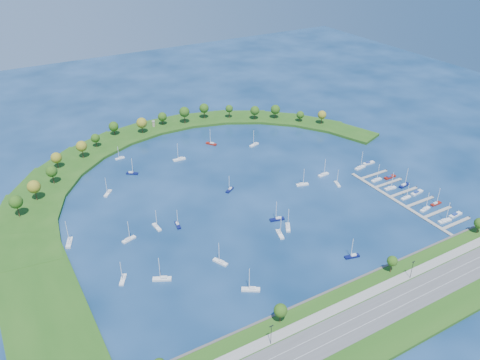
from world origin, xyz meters
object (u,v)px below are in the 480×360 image
moored_boat_12 (288,227)px  docked_boat_8 (376,180)px  moored_boat_2 (220,262)px  docked_boat_5 (417,193)px  moored_boat_15 (277,219)px  moored_boat_5 (302,184)px  docked_boat_9 (390,177)px  moored_boat_6 (211,143)px  moored_boat_20 (108,193)px  moored_boat_9 (337,183)px  docked_boat_10 (360,167)px  moored_boat_0 (157,227)px  moored_boat_13 (179,159)px  moored_boat_18 (120,158)px  docked_boat_0 (445,220)px  docked_boat_3 (436,203)px  docked_boat_1 (455,215)px  docked_boat_7 (404,185)px  moored_boat_1 (129,239)px  docked_boat_6 (390,188)px  moored_boat_10 (162,278)px  moored_boat_17 (230,189)px  moored_boat_19 (280,234)px  docked_boat_2 (425,209)px  moored_boat_11 (251,289)px  moored_boat_16 (132,173)px  docked_boat_4 (406,197)px  moored_boat_3 (254,144)px  docked_boat_11 (369,163)px  moored_boat_21 (69,242)px  moored_boat_8 (123,279)px

moored_boat_12 → docked_boat_8: moored_boat_12 is taller
moored_boat_2 → docked_boat_5: moored_boat_2 is taller
moored_boat_12 → moored_boat_15: 9.78m
moored_boat_5 → docked_boat_9: size_ratio=1.32×
moored_boat_6 → moored_boat_20: 94.50m
moored_boat_9 → docked_boat_10: 29.47m
moored_boat_0 → moored_boat_13: bearing=143.5°
moored_boat_2 → moored_boat_18: 138.27m
moored_boat_0 → docked_boat_8: (144.71, -22.11, -0.00)m
docked_boat_0 → docked_boat_3: size_ratio=1.13×
moored_boat_20 → docked_boat_1: bearing=92.9°
docked_boat_7 → moored_boat_1: bearing=160.8°
moored_boat_5 → moored_boat_20: moored_boat_20 is taller
docked_boat_1 → docked_boat_8: docked_boat_8 is taller
docked_boat_8 → docked_boat_1: bearing=-80.7°
moored_boat_15 → moored_boat_1: bearing=-2.1°
docked_boat_5 → docked_boat_6: 16.26m
moored_boat_10 → moored_boat_20: 91.86m
moored_boat_17 → moored_boat_19: 55.39m
docked_boat_2 → moored_boat_11: bearing=174.3°
moored_boat_9 → moored_boat_16: size_ratio=0.91×
docked_boat_4 → docked_boat_7: bearing=44.7°
moored_boat_0 → docked_boat_8: 146.39m
moored_boat_13 → moored_boat_2: bearing=79.0°
moored_boat_19 → moored_boat_16: bearing=-140.3°
moored_boat_3 → docked_boat_4: (41.38, -111.48, -0.05)m
moored_boat_17 → docked_boat_1: 135.11m
moored_boat_1 → docked_boat_6: (162.05, -31.05, 0.00)m
docked_boat_11 → moored_boat_12: bearing=-155.6°
docked_boat_8 → moored_boat_13: bearing=135.6°
moored_boat_6 → docked_boat_11: bearing=-169.5°
moored_boat_9 → docked_boat_5: bearing=-114.4°
moored_boat_1 → moored_boat_20: (4.59, 53.10, 0.00)m
moored_boat_6 → docked_boat_7: 141.90m
moored_boat_2 → moored_boat_10: moored_boat_10 is taller
moored_boat_9 → moored_boat_11: bearing=138.3°
moored_boat_1 → moored_boat_6: moored_boat_6 is taller
moored_boat_5 → docked_boat_6: moored_boat_5 is taller
moored_boat_0 → docked_boat_0: bearing=58.2°
moored_boat_3 → moored_boat_21: bearing=2.7°
moored_boat_1 → docked_boat_2: (162.05, -59.29, -0.00)m
moored_boat_0 → moored_boat_20: (-12.75, 49.71, 0.00)m
moored_boat_8 → docked_boat_7: bearing=118.6°
docked_boat_7 → docked_boat_8: size_ratio=1.09×
moored_boat_17 → docked_boat_10: (91.79, -18.98, 0.05)m
moored_boat_8 → docked_boat_6: 175.06m
docked_boat_3 → docked_boat_4: docked_boat_3 is taller
moored_boat_18 → moored_boat_20: (-21.70, -43.28, 0.05)m
moored_boat_2 → docked_boat_11: bearing=-97.2°
moored_boat_3 → moored_boat_17: bearing=28.1°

